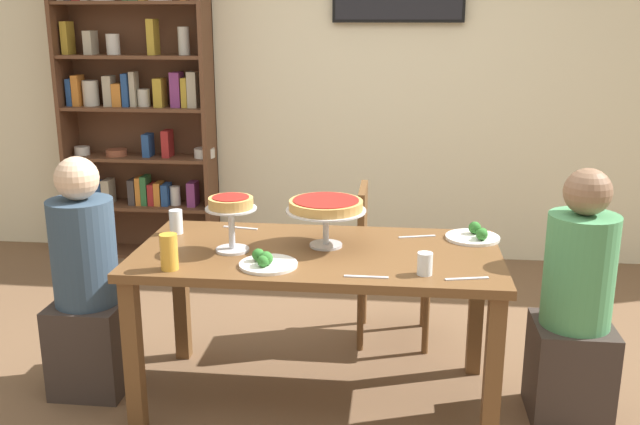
{
  "coord_description": "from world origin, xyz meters",
  "views": [
    {
      "loc": [
        0.35,
        -3.01,
        1.76
      ],
      "look_at": [
        0.0,
        0.1,
        0.89
      ],
      "focal_mm": 39.9,
      "sensor_mm": 36.0,
      "label": 1
    }
  ],
  "objects_px": {
    "water_glass_clear_far": "(176,222)",
    "cutlery_fork_near": "(240,228)",
    "chair_far_right": "(382,256)",
    "deep_dish_pizza_stand": "(326,208)",
    "salad_plate_near_diner": "(475,235)",
    "salad_plate_far_diner": "(266,262)",
    "beer_glass_amber_tall": "(169,252)",
    "bookshelf": "(137,102)",
    "cutlery_knife_near": "(366,277)",
    "dining_table": "(318,271)",
    "cutlery_fork_far": "(417,237)",
    "water_glass_clear_near": "(425,264)",
    "personal_pizza_stand": "(231,209)",
    "diner_head_west": "(88,294)",
    "cutlery_knife_far": "(467,279)",
    "diner_head_east": "(575,315)"
  },
  "relations": [
    {
      "from": "water_glass_clear_far",
      "to": "cutlery_fork_near",
      "type": "bearing_deg",
      "value": 22.2
    },
    {
      "from": "chair_far_right",
      "to": "water_glass_clear_far",
      "type": "height_order",
      "value": "chair_far_right"
    },
    {
      "from": "deep_dish_pizza_stand",
      "to": "salad_plate_near_diner",
      "type": "xyz_separation_m",
      "value": [
        0.69,
        0.19,
        -0.16
      ]
    },
    {
      "from": "deep_dish_pizza_stand",
      "to": "water_glass_clear_far",
      "type": "xyz_separation_m",
      "value": [
        -0.74,
        0.12,
        -0.12
      ]
    },
    {
      "from": "salad_plate_far_diner",
      "to": "beer_glass_amber_tall",
      "type": "relative_size",
      "value": 1.63
    },
    {
      "from": "bookshelf",
      "to": "cutlery_knife_near",
      "type": "xyz_separation_m",
      "value": [
        1.79,
        -2.33,
        -0.41
      ]
    },
    {
      "from": "dining_table",
      "to": "cutlery_fork_far",
      "type": "distance_m",
      "value": 0.53
    },
    {
      "from": "deep_dish_pizza_stand",
      "to": "bookshelf",
      "type": "bearing_deg",
      "value": 129.26
    },
    {
      "from": "beer_glass_amber_tall",
      "to": "water_glass_clear_near",
      "type": "distance_m",
      "value": 1.05
    },
    {
      "from": "personal_pizza_stand",
      "to": "cutlery_knife_near",
      "type": "xyz_separation_m",
      "value": [
        0.61,
        -0.27,
        -0.19
      ]
    },
    {
      "from": "deep_dish_pizza_stand",
      "to": "salad_plate_near_diner",
      "type": "bearing_deg",
      "value": 15.1
    },
    {
      "from": "water_glass_clear_far",
      "to": "salad_plate_near_diner",
      "type": "bearing_deg",
      "value": 2.67
    },
    {
      "from": "chair_far_right",
      "to": "cutlery_fork_near",
      "type": "height_order",
      "value": "chair_far_right"
    },
    {
      "from": "deep_dish_pizza_stand",
      "to": "personal_pizza_stand",
      "type": "bearing_deg",
      "value": -164.61
    },
    {
      "from": "diner_head_west",
      "to": "chair_far_right",
      "type": "distance_m",
      "value": 1.55
    },
    {
      "from": "salad_plate_far_diner",
      "to": "beer_glass_amber_tall",
      "type": "xyz_separation_m",
      "value": [
        -0.39,
        -0.08,
        0.06
      ]
    },
    {
      "from": "water_glass_clear_far",
      "to": "cutlery_knife_near",
      "type": "relative_size",
      "value": 0.65
    },
    {
      "from": "beer_glass_amber_tall",
      "to": "salad_plate_near_diner",
      "type": "bearing_deg",
      "value": 23.38
    },
    {
      "from": "chair_far_right",
      "to": "personal_pizza_stand",
      "type": "height_order",
      "value": "personal_pizza_stand"
    },
    {
      "from": "salad_plate_far_diner",
      "to": "deep_dish_pizza_stand",
      "type": "bearing_deg",
      "value": 53.52
    },
    {
      "from": "salad_plate_far_diner",
      "to": "water_glass_clear_near",
      "type": "xyz_separation_m",
      "value": [
        0.66,
        -0.02,
        0.03
      ]
    },
    {
      "from": "cutlery_knife_far",
      "to": "water_glass_clear_far",
      "type": "bearing_deg",
      "value": 147.02
    },
    {
      "from": "salad_plate_far_diner",
      "to": "water_glass_clear_far",
      "type": "xyz_separation_m",
      "value": [
        -0.52,
        0.42,
        0.04
      ]
    },
    {
      "from": "water_glass_clear_far",
      "to": "cutlery_fork_far",
      "type": "bearing_deg",
      "value": 3.38
    },
    {
      "from": "bookshelf",
      "to": "personal_pizza_stand",
      "type": "relative_size",
      "value": 8.8
    },
    {
      "from": "diner_head_east",
      "to": "beer_glass_amber_tall",
      "type": "xyz_separation_m",
      "value": [
        -1.72,
        -0.28,
        0.32
      ]
    },
    {
      "from": "water_glass_clear_far",
      "to": "water_glass_clear_near",
      "type": "bearing_deg",
      "value": -20.46
    },
    {
      "from": "chair_far_right",
      "to": "water_glass_clear_near",
      "type": "bearing_deg",
      "value": 11.43
    },
    {
      "from": "deep_dish_pizza_stand",
      "to": "chair_far_right",
      "type": "bearing_deg",
      "value": 69.0
    },
    {
      "from": "bookshelf",
      "to": "deep_dish_pizza_stand",
      "type": "height_order",
      "value": "bookshelf"
    },
    {
      "from": "chair_far_right",
      "to": "cutlery_fork_far",
      "type": "bearing_deg",
      "value": 21.13
    },
    {
      "from": "diner_head_east",
      "to": "cutlery_knife_near",
      "type": "bearing_deg",
      "value": 17.69
    },
    {
      "from": "chair_far_right",
      "to": "beer_glass_amber_tall",
      "type": "distance_m",
      "value": 1.37
    },
    {
      "from": "water_glass_clear_far",
      "to": "cutlery_knife_far",
      "type": "bearing_deg",
      "value": -19.44
    },
    {
      "from": "salad_plate_near_diner",
      "to": "water_glass_clear_near",
      "type": "xyz_separation_m",
      "value": [
        -0.25,
        -0.51,
        0.03
      ]
    },
    {
      "from": "dining_table",
      "to": "personal_pizza_stand",
      "type": "xyz_separation_m",
      "value": [
        -0.38,
        -0.05,
        0.29
      ]
    },
    {
      "from": "personal_pizza_stand",
      "to": "cutlery_knife_far",
      "type": "xyz_separation_m",
      "value": [
        1.02,
        -0.24,
        -0.19
      ]
    },
    {
      "from": "diner_head_east",
      "to": "salad_plate_far_diner",
      "type": "xyz_separation_m",
      "value": [
        -1.33,
        -0.21,
        0.27
      ]
    },
    {
      "from": "diner_head_west",
      "to": "water_glass_clear_far",
      "type": "relative_size",
      "value": 9.88
    },
    {
      "from": "cutlery_fork_far",
      "to": "chair_far_right",
      "type": "bearing_deg",
      "value": -85.15
    },
    {
      "from": "chair_far_right",
      "to": "salad_plate_far_diner",
      "type": "distance_m",
      "value": 1.08
    },
    {
      "from": "salad_plate_far_diner",
      "to": "water_glass_clear_far",
      "type": "height_order",
      "value": "water_glass_clear_far"
    },
    {
      "from": "diner_head_west",
      "to": "water_glass_clear_near",
      "type": "xyz_separation_m",
      "value": [
        1.56,
        -0.23,
        0.3
      ]
    },
    {
      "from": "water_glass_clear_far",
      "to": "cutlery_knife_near",
      "type": "xyz_separation_m",
      "value": [
        0.94,
        -0.5,
        -0.06
      ]
    },
    {
      "from": "dining_table",
      "to": "cutlery_knife_near",
      "type": "distance_m",
      "value": 0.41
    },
    {
      "from": "diner_head_east",
      "to": "deep_dish_pizza_stand",
      "type": "relative_size",
      "value": 3.16
    },
    {
      "from": "diner_head_west",
      "to": "cutlery_fork_far",
      "type": "relative_size",
      "value": 6.39
    },
    {
      "from": "dining_table",
      "to": "salad_plate_near_diner",
      "type": "bearing_deg",
      "value": 19.24
    },
    {
      "from": "bookshelf",
      "to": "diner_head_east",
      "type": "height_order",
      "value": "bookshelf"
    },
    {
      "from": "salad_plate_far_diner",
      "to": "cutlery_fork_near",
      "type": "xyz_separation_m",
      "value": [
        -0.23,
        0.54,
        -0.02
      ]
    }
  ]
}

